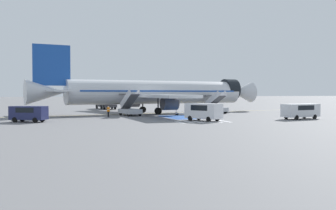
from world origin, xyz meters
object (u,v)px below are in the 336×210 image
at_px(fuel_tanker, 106,102).
at_px(ground_crew_1, 108,111).
at_px(boarding_stairs_aft, 130,109).
at_px(service_van_1, 29,112).
at_px(airliner, 155,92).
at_px(service_van_2, 204,110).
at_px(ground_crew_0, 185,108).
at_px(service_van_0, 301,110).
at_px(boarding_stairs_forward, 215,108).
at_px(baggage_cart, 183,114).

height_order(fuel_tanker, ground_crew_1, fuel_tanker).
bearing_deg(boarding_stairs_aft, service_van_1, -157.41).
bearing_deg(airliner, service_van_1, -63.63).
relative_size(boarding_stairs_aft, service_van_2, 1.08).
distance_m(service_van_1, ground_crew_0, 28.38).
height_order(airliner, service_van_0, airliner).
xyz_separation_m(fuel_tanker, service_van_1, (-15.07, -35.73, -0.43)).
bearing_deg(fuel_tanker, ground_crew_1, -105.37).
relative_size(service_van_1, service_van_2, 0.92).
xyz_separation_m(boarding_stairs_aft, service_van_1, (-14.69, -9.35, 0.16)).
height_order(service_van_1, ground_crew_0, service_van_1).
distance_m(airliner, service_van_2, 19.77).
height_order(fuel_tanker, service_van_2, fuel_tanker).
bearing_deg(airliner, boarding_stairs_forward, 64.37).
distance_m(airliner, service_van_0, 25.37).
height_order(service_van_0, service_van_2, service_van_2).
xyz_separation_m(fuel_tanker, baggage_cart, (8.13, -27.44, -1.35)).
bearing_deg(ground_crew_1, airliner, -3.35).
bearing_deg(boarding_stairs_aft, ground_crew_1, -157.97).
bearing_deg(fuel_tanker, service_van_0, -71.17).
bearing_deg(ground_crew_1, boarding_stairs_forward, -28.77).
distance_m(boarding_stairs_aft, ground_crew_1, 4.44).
bearing_deg(ground_crew_1, service_van_1, 169.31).
bearing_deg(baggage_cart, ground_crew_1, -73.40).
bearing_deg(fuel_tanker, service_van_1, -120.02).
height_order(service_van_2, ground_crew_1, service_van_2).
distance_m(baggage_cart, ground_crew_1, 12.37).
xyz_separation_m(boarding_stairs_forward, service_van_1, (-30.59, -12.13, 0.20)).
height_order(boarding_stairs_forward, baggage_cart, boarding_stairs_forward).
bearing_deg(airliner, boarding_stairs_aft, -55.42).
bearing_deg(baggage_cart, fuel_tanker, -152.86).
relative_size(service_van_1, ground_crew_0, 2.74).
bearing_deg(airliner, fuel_tanker, -175.41).
relative_size(airliner, boarding_stairs_forward, 7.81).
bearing_deg(airliner, ground_crew_1, -59.88).
distance_m(airliner, ground_crew_1, 12.71).
xyz_separation_m(boarding_stairs_forward, service_van_2, (-9.39, -16.75, 0.35)).
relative_size(boarding_stairs_aft, service_van_0, 0.95).
relative_size(service_van_0, service_van_2, 1.13).
relative_size(service_van_2, ground_crew_1, 3.09).
bearing_deg(boarding_stairs_aft, airliner, 34.58).
bearing_deg(ground_crew_1, boarding_stairs_aft, -11.44).
distance_m(boarding_stairs_forward, ground_crew_1, 20.32).
relative_size(service_van_2, baggage_cart, 1.80).
xyz_separation_m(service_van_0, service_van_1, (-35.17, 5.52, -0.07)).
distance_m(boarding_stairs_aft, service_van_2, 15.42).
xyz_separation_m(ground_crew_0, ground_crew_1, (-14.33, -5.93, -0.04)).
distance_m(airliner, ground_crew_0, 5.90).
bearing_deg(service_van_2, ground_crew_1, 101.95).
bearing_deg(baggage_cart, ground_crew_0, 166.79).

